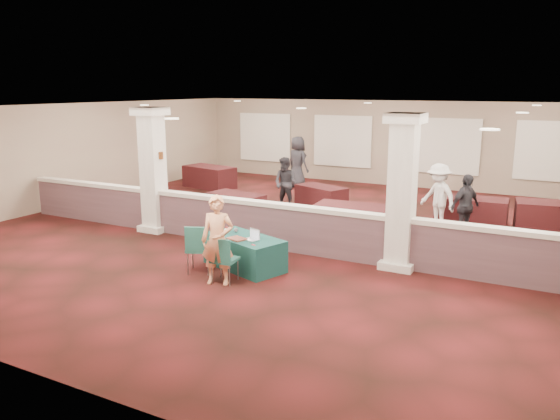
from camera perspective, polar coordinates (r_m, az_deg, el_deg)
The scene contains 32 objects.
ground at distance 14.11m, azimuth 2.13°, elevation -2.45°, with size 16.00×16.00×0.00m, color #461112.
wall_back at distance 21.22m, azimuth 11.64°, elevation 6.83°, with size 16.00×0.04×3.20m, color #856B5C.
wall_front at distance 7.57m, azimuth -25.11°, elevation -4.63°, with size 16.00×0.04×3.20m, color #856B5C.
wall_left at distance 18.65m, azimuth -20.67°, elevation 5.48°, with size 0.04×16.00×3.20m, color #856B5C.
ceiling at distance 13.63m, azimuth 2.25°, elevation 10.64°, with size 16.00×16.00×0.02m, color white.
partition_wall at distance 12.68m, azimuth -0.79°, elevation -1.56°, with size 15.60×0.28×1.10m.
column_left at distance 14.44m, azimuth -13.13°, elevation 4.21°, with size 0.72×0.72×3.20m.
column_right at distance 11.35m, azimuth 12.63°, elevation 1.96°, with size 0.72×0.72×3.20m.
sconce_left at distance 14.58m, azimuth -14.04°, elevation 5.68°, with size 0.12×0.12×0.18m.
sconce_right at distance 14.21m, azimuth -12.34°, elevation 5.59°, with size 0.12×0.12×0.18m.
near_table at distance 11.42m, azimuth -3.74°, elevation -4.43°, with size 1.73×0.87×0.67m, color #103A36.
conf_chair_main at distance 10.51m, azimuth -6.01°, elevation -4.84°, with size 0.50×0.51×0.91m.
conf_chair_side at distance 11.10m, azimuth -8.49°, elevation -3.65°, with size 0.66×0.66×1.00m.
woman at distance 10.41m, azimuth -6.53°, elevation -3.16°, with size 0.62×0.42×1.73m, color #F6AF6A.
far_table_front_left at distance 15.97m, azimuth -4.57°, elevation 0.55°, with size 1.65×0.82×0.67m, color black.
far_table_front_center at distance 13.77m, azimuth 7.85°, elevation -1.20°, with size 2.01×1.01×0.82m, color black.
far_table_front_right at distance 15.79m, azimuth 19.34°, elevation -0.13°, with size 1.86×0.93×0.75m, color black.
far_table_back_left at distance 20.61m, azimuth -7.39°, elevation 3.44°, with size 1.97×0.98×0.80m, color black.
far_table_back_center at distance 17.20m, azimuth 4.33°, elevation 1.42°, with size 1.62×0.81×0.66m, color black.
far_table_back_right at distance 15.84m, azimuth 26.79°, elevation -0.71°, with size 1.92×0.96×0.78m, color black.
attendee_a at distance 16.75m, azimuth 0.60°, elevation 2.79°, with size 0.77×0.43×1.60m, color black.
attendee_b at distance 14.99m, azimuth 16.20°, elevation 1.36°, with size 1.12×0.51×1.74m, color white.
attendee_c at distance 14.24m, azimuth 18.79°, elevation 0.34°, with size 0.95×0.45×1.62m, color black.
attendee_d at distance 20.41m, azimuth 1.85°, elevation 5.03°, with size 0.94×0.51×1.91m, color black.
laptop_base at distance 11.09m, azimuth -3.04°, elevation -3.10°, with size 0.30×0.21×0.02m, color silver.
laptop_screen at distance 11.13m, azimuth -2.63°, elevation -2.47°, with size 0.30×0.01×0.20m, color silver.
screen_glow at distance 11.13m, azimuth -2.66°, elevation -2.54°, with size 0.27×0.00×0.17m, color silver.
knitting at distance 11.15m, azimuth -4.52°, elevation -3.01°, with size 0.37×0.27×0.03m, color #C0401E.
yarn_cream at distance 11.64m, azimuth -5.69°, elevation -2.17°, with size 0.10×0.10×0.10m, color #EFE2C5.
yarn_red at distance 11.82m, azimuth -5.57°, elevation -1.95°, with size 0.09×0.09×0.09m, color maroon.
yarn_grey at distance 11.69m, azimuth -4.63°, elevation -2.10°, with size 0.09×0.09×0.09m, color #49484D.
scissors at distance 10.73m, azimuth -2.79°, elevation -3.67°, with size 0.11×0.03×0.01m, color red.
Camera 1 is at (5.88, -12.29, 3.71)m, focal length 35.00 mm.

